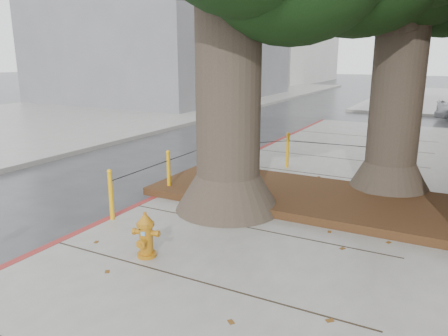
% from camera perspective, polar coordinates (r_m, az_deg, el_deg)
% --- Properties ---
extents(ground, '(140.00, 140.00, 0.00)m').
position_cam_1_polar(ground, '(6.39, -8.62, -14.23)').
color(ground, '#28282B').
rests_on(ground, ground).
extents(sidewalk_opposite, '(14.00, 60.00, 0.15)m').
position_cam_1_polar(sidewalk_opposite, '(22.83, -22.19, 5.97)').
color(sidewalk_opposite, slate).
rests_on(sidewalk_opposite, ground).
extents(curb_red, '(0.14, 26.00, 0.16)m').
position_cam_1_polar(curb_red, '(9.30, -9.41, -4.36)').
color(curb_red, maroon).
rests_on(curb_red, ground).
extents(planter_bed, '(6.40, 2.60, 0.16)m').
position_cam_1_polar(planter_bed, '(9.17, 10.72, -3.69)').
color(planter_bed, black).
rests_on(planter_bed, sidewalk_main).
extents(building_far_grey, '(12.00, 16.00, 12.00)m').
position_cam_1_polar(building_far_grey, '(32.36, -7.18, 19.66)').
color(building_far_grey, slate).
rests_on(building_far_grey, ground).
extents(building_far_white, '(12.00, 18.00, 15.00)m').
position_cam_1_polar(building_far_white, '(53.68, 5.94, 19.22)').
color(building_far_white, silver).
rests_on(building_far_white, ground).
extents(bollard_ring, '(3.79, 5.39, 0.95)m').
position_cam_1_polar(bollard_ring, '(10.10, 2.08, 0.82)').
color(bollard_ring, '#F5AA0D').
rests_on(bollard_ring, sidewalk_main).
extents(fire_hydrant, '(0.37, 0.36, 0.70)m').
position_cam_1_polar(fire_hydrant, '(6.59, -10.18, -8.62)').
color(fire_hydrant, '#B26E12').
rests_on(fire_hydrant, sidewalk_main).
extents(car_dark, '(1.89, 3.89, 1.09)m').
position_cam_1_polar(car_dark, '(27.83, -3.22, 9.35)').
color(car_dark, black).
rests_on(car_dark, ground).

